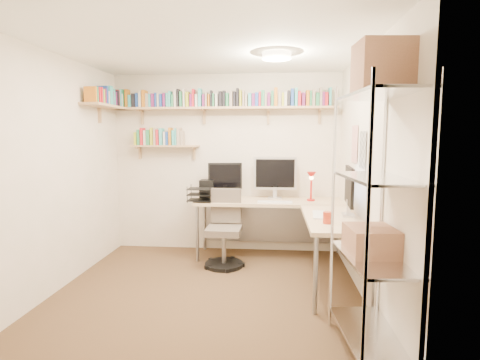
% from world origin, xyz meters
% --- Properties ---
extents(ground, '(3.20, 3.20, 0.00)m').
position_xyz_m(ground, '(0.00, 0.00, 0.00)').
color(ground, '#49341F').
rests_on(ground, ground).
extents(room_shell, '(3.24, 3.04, 2.52)m').
position_xyz_m(room_shell, '(0.00, 0.00, 1.55)').
color(room_shell, beige).
rests_on(room_shell, ground).
extents(wall_shelves, '(3.12, 1.09, 0.80)m').
position_xyz_m(wall_shelves, '(-0.43, 1.30, 2.02)').
color(wall_shelves, tan).
rests_on(wall_shelves, ground).
extents(corner_desk, '(2.09, 1.99, 1.36)m').
position_xyz_m(corner_desk, '(0.70, 0.92, 0.77)').
color(corner_desk, beige).
rests_on(corner_desk, ground).
extents(office_chair, '(0.51, 0.52, 0.97)m').
position_xyz_m(office_chair, '(0.07, 0.81, 0.41)').
color(office_chair, black).
rests_on(office_chair, ground).
extents(wire_rack, '(0.51, 0.92, 2.28)m').
position_xyz_m(wire_rack, '(1.42, -1.05, 1.41)').
color(wire_rack, silver).
rests_on(wire_rack, ground).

